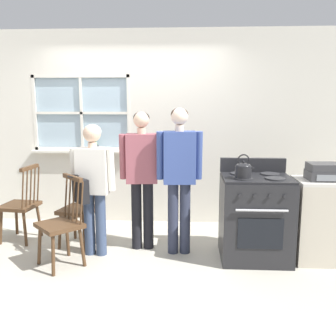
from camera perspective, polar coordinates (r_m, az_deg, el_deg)
name	(u,v)px	position (r m, az deg, el deg)	size (l,w,h in m)	color
ground_plane	(121,259)	(4.29, -7.16, -13.66)	(16.00, 16.00, 0.00)	#B2AD9E
wall_back	(140,130)	(5.32, -4.26, 5.86)	(6.40, 0.16, 2.70)	silver
chair_by_window	(62,225)	(4.13, -15.91, -8.33)	(0.58, 0.58, 0.95)	#4C331E
chair_center_cluster	(80,210)	(4.62, -13.22, -6.25)	(0.49, 0.50, 0.95)	#4C331E
chair_near_stove	(21,206)	(5.02, -21.50, -5.40)	(0.45, 0.46, 0.95)	#4C331E
person_elderly_left	(93,179)	(4.22, -11.29, -1.60)	(0.50, 0.24, 1.48)	#384766
person_teen_center	(142,169)	(4.32, -4.00, -0.17)	(0.52, 0.24, 1.61)	black
person_adult_right	(179,169)	(4.16, 1.73, -0.09)	(0.51, 0.24, 1.66)	#2D3347
stove	(255,217)	(4.25, 13.14, -7.26)	(0.74, 0.68, 1.08)	#232326
kettle	(243,169)	(3.97, 11.40, -0.22)	(0.21, 0.17, 0.25)	black
potted_plant	(94,146)	(5.37, -11.16, 3.31)	(0.13, 0.13, 0.21)	#42474C
handbag	(80,190)	(4.14, -13.19, -3.30)	(0.25, 0.25, 0.31)	black
side_counter	(320,220)	(4.43, 22.10, -7.36)	(0.55, 0.50, 0.90)	beige
stereo	(324,172)	(4.29, 22.66, -0.55)	(0.34, 0.29, 0.18)	#38383A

